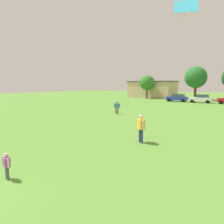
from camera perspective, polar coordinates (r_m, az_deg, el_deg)
ground_plane at (r=32.77m, az=19.54°, el=0.52°), size 160.00×160.00×0.00m
child_kite_flyer at (r=9.29m, az=-26.14°, el=-12.18°), size 0.48×0.27×1.04m
adult_bystander at (r=13.48m, az=7.70°, el=-3.72°), size 0.66×0.62×1.76m
bystander_midfield at (r=26.57m, az=1.32°, el=1.47°), size 0.64×0.52×1.57m
kite at (r=14.66m, az=18.98°, el=24.84°), size 1.49×1.04×1.17m
parked_car_blue_0 at (r=48.37m, az=16.89°, el=3.67°), size 4.30×2.02×1.68m
parked_car_white_1 at (r=46.82m, az=22.54°, el=3.32°), size 4.30×2.02×1.68m
tree_far_left at (r=57.59m, az=9.29°, el=7.65°), size 3.91×3.91×6.10m
tree_left at (r=54.25m, az=21.32°, el=8.55°), size 5.05×5.05×7.87m
house_left at (r=63.44m, az=10.76°, el=5.96°), size 12.54×8.89×4.65m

